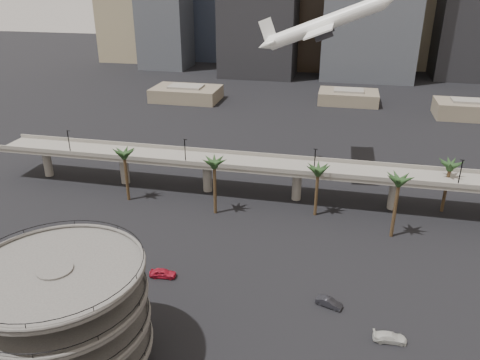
% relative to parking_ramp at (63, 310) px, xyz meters
% --- Properties ---
extents(parking_ramp, '(22.20, 22.20, 17.35)m').
position_rel_parking_ramp_xyz_m(parking_ramp, '(0.00, 0.00, 0.00)').
color(parking_ramp, '#4D4B48').
rests_on(parking_ramp, ground).
extents(overpass, '(130.00, 9.30, 14.70)m').
position_rel_parking_ramp_xyz_m(overpass, '(13.00, 59.00, -2.50)').
color(overpass, gray).
rests_on(overpass, ground).
extents(palm_trees, '(76.40, 18.40, 14.00)m').
position_rel_parking_ramp_xyz_m(palm_trees, '(24.58, 51.18, 1.46)').
color(palm_trees, '#4C3720').
rests_on(palm_trees, ground).
extents(low_buildings, '(135.00, 27.50, 6.80)m').
position_rel_parking_ramp_xyz_m(low_buildings, '(19.89, 146.30, -6.97)').
color(low_buildings, '#665A4B').
rests_on(low_buildings, ground).
extents(airborne_jet, '(32.64, 29.32, 15.15)m').
position_rel_parking_ramp_xyz_m(airborne_jet, '(26.89, 75.29, 28.59)').
color(airborne_jet, white).
rests_on(airborne_jet, ground).
extents(car_a, '(4.88, 2.36, 1.61)m').
position_rel_parking_ramp_xyz_m(car_a, '(4.33, 22.46, -9.03)').
color(car_a, '#B81A31').
rests_on(car_a, ground).
extents(car_b, '(4.59, 2.80, 1.43)m').
position_rel_parking_ramp_xyz_m(car_b, '(33.54, 20.80, -9.12)').
color(car_b, '#222227').
rests_on(car_b, ground).
extents(car_c, '(4.99, 2.30, 1.41)m').
position_rel_parking_ramp_xyz_m(car_c, '(42.64, 14.73, -9.13)').
color(car_c, silver).
rests_on(car_c, ground).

